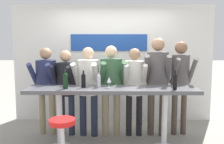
{
  "coord_description": "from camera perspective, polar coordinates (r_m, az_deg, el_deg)",
  "views": [
    {
      "loc": [
        0.05,
        -3.99,
        1.76
      ],
      "look_at": [
        0.0,
        0.08,
        1.27
      ],
      "focal_mm": 40.0,
      "sensor_mm": 36.0,
      "label": 1
    }
  ],
  "objects": [
    {
      "name": "person_right",
      "position": [
        4.68,
        10.36,
        -0.89
      ],
      "size": [
        0.53,
        0.63,
        1.83
      ],
      "rotation": [
        0.0,
        0.0,
        -0.15
      ],
      "color": "#473D33",
      "rests_on": "ground_plane"
    },
    {
      "name": "person_center_left",
      "position": [
        4.61,
        -5.47,
        -2.33
      ],
      "size": [
        0.53,
        0.61,
        1.67
      ],
      "rotation": [
        0.0,
        0.0,
        -0.16
      ],
      "color": "#23283D",
      "rests_on": "ground_plane"
    },
    {
      "name": "wine_glass_0",
      "position": [
        4.06,
        -0.69,
        -1.85
      ],
      "size": [
        0.07,
        0.07,
        0.18
      ],
      "color": "silver",
      "rests_on": "tasting_table"
    },
    {
      "name": "back_wall",
      "position": [
        5.55,
        0.17,
        2.02
      ],
      "size": [
        4.39,
        0.12,
        2.57
      ],
      "color": "silver",
      "rests_on": "ground_plane"
    },
    {
      "name": "person_center_right",
      "position": [
        4.62,
        5.14,
        -2.35
      ],
      "size": [
        0.42,
        0.52,
        1.64
      ],
      "rotation": [
        0.0,
        0.0,
        -0.01
      ],
      "color": "black",
      "rests_on": "ground_plane"
    },
    {
      "name": "wine_bottle_0",
      "position": [
        4.05,
        -10.61,
        -1.8
      ],
      "size": [
        0.08,
        0.08,
        0.3
      ],
      "color": "black",
      "rests_on": "tasting_table"
    },
    {
      "name": "person_left",
      "position": [
        4.74,
        -10.48,
        -2.56
      ],
      "size": [
        0.49,
        0.58,
        1.6
      ],
      "rotation": [
        0.0,
        0.0,
        -0.2
      ],
      "color": "#23283D",
      "rests_on": "ground_plane"
    },
    {
      "name": "bar_stool",
      "position": [
        3.61,
        -11.25,
        -14.16
      ],
      "size": [
        0.38,
        0.38,
        0.71
      ],
      "color": "silver",
      "rests_on": "ground_plane"
    },
    {
      "name": "wine_bottle_1",
      "position": [
        4.09,
        -3.05,
        -1.87
      ],
      "size": [
        0.06,
        0.06,
        0.26
      ],
      "color": "#B7BCC1",
      "rests_on": "tasting_table"
    },
    {
      "name": "wine_bottle_3",
      "position": [
        4.02,
        14.21,
        -1.97
      ],
      "size": [
        0.06,
        0.06,
        0.31
      ],
      "color": "black",
      "rests_on": "tasting_table"
    },
    {
      "name": "person_far_right",
      "position": [
        4.82,
        15.35,
        -1.09
      ],
      "size": [
        0.43,
        0.56,
        1.77
      ],
      "rotation": [
        0.0,
        0.0,
        0.1
      ],
      "color": "#473D33",
      "rests_on": "ground_plane"
    },
    {
      "name": "wine_bottle_2",
      "position": [
        4.1,
        -6.54,
        -1.76
      ],
      "size": [
        0.07,
        0.07,
        0.28
      ],
      "color": "black",
      "rests_on": "tasting_table"
    },
    {
      "name": "tasting_table",
      "position": [
        4.09,
        -0.01,
        -5.68
      ],
      "size": [
        2.79,
        0.56,
        1.02
      ],
      "color": "#4C4C51",
      "rests_on": "ground_plane"
    },
    {
      "name": "person_center",
      "position": [
        4.6,
        -0.18,
        -2.09
      ],
      "size": [
        0.54,
        0.62,
        1.69
      ],
      "rotation": [
        0.0,
        0.0,
        0.19
      ],
      "color": "gray",
      "rests_on": "ground_plane"
    },
    {
      "name": "person_far_left",
      "position": [
        4.85,
        -14.81,
        -2.14
      ],
      "size": [
        0.52,
        0.6,
        1.65
      ],
      "rotation": [
        0.0,
        0.0,
        -0.19
      ],
      "color": "gray",
      "rests_on": "ground_plane"
    }
  ]
}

